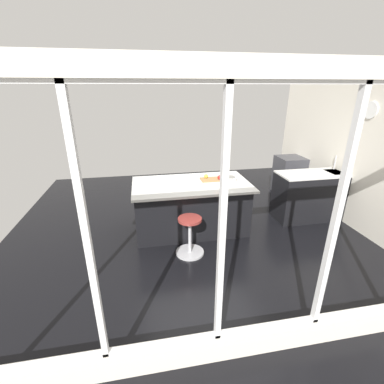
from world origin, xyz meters
name	(u,v)px	position (x,y,z in m)	size (l,w,h in m)	color
ground_plane	(207,230)	(0.00, 0.00, 0.00)	(7.06, 7.06, 0.00)	black
window_panel_rear	(276,258)	(0.00, 2.42, 1.07)	(5.43, 0.12, 2.63)	silver
interior_partition_left	(353,153)	(-2.71, 0.00, 1.31)	(0.15, 4.84, 2.63)	silver
sink_cabinet	(324,194)	(-2.37, -0.13, 0.47)	(1.91, 0.60, 1.21)	black
oven_range	(289,175)	(-2.36, -1.43, 0.45)	(0.60, 0.61, 0.90)	#38383D
kitchen_island	(191,206)	(0.29, -0.06, 0.46)	(1.98, 1.12, 0.91)	black
stool_by_window	(190,237)	(0.45, 0.67, 0.29)	(0.44, 0.44, 0.61)	#B7B7BC
cutting_board	(211,179)	(-0.08, -0.13, 0.92)	(0.36, 0.24, 0.02)	olive
apple_red	(220,177)	(-0.22, -0.08, 0.97)	(0.08, 0.08, 0.08)	red
apple_yellow	(206,176)	(0.00, -0.19, 0.97)	(0.07, 0.07, 0.07)	gold
fruit_bowl	(229,179)	(-0.38, -0.03, 0.95)	(0.25, 0.25, 0.07)	silver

